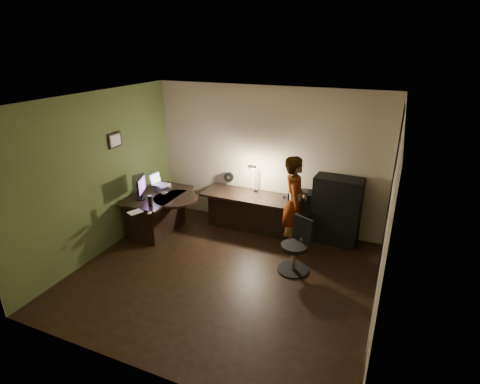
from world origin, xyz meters
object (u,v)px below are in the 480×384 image
at_px(person, 294,204).
at_px(monitor, 141,191).
at_px(desk_right, 252,213).
at_px(cabinet, 336,210).
at_px(office_chair, 294,247).
at_px(desk_left, 159,213).

bearing_deg(person, monitor, 86.42).
relative_size(desk_right, cabinet, 1.54).
bearing_deg(office_chair, desk_left, -162.76).
height_order(desk_left, monitor, monitor).
xyz_separation_m(desk_right, cabinet, (1.55, 0.15, 0.26)).
relative_size(desk_left, cabinet, 1.07).
relative_size(cabinet, office_chair, 1.40).
height_order(office_chair, person, person).
xyz_separation_m(cabinet, monitor, (-3.29, -1.20, 0.30)).
bearing_deg(desk_right, desk_left, -154.36).
xyz_separation_m(desk_left, office_chair, (2.74, -0.31, 0.06)).
relative_size(desk_left, desk_right, 0.69).
relative_size(cabinet, monitor, 2.74).
bearing_deg(cabinet, desk_right, -171.16).
distance_m(desk_right, person, 1.09).
height_order(desk_right, cabinet, cabinet).
height_order(desk_left, cabinet, cabinet).
height_order(desk_right, person, person).
height_order(desk_left, desk_right, desk_left).
xyz_separation_m(monitor, person, (2.64, 0.70, -0.08)).
xyz_separation_m(desk_right, person, (0.91, -0.36, 0.49)).
relative_size(office_chair, person, 0.52).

